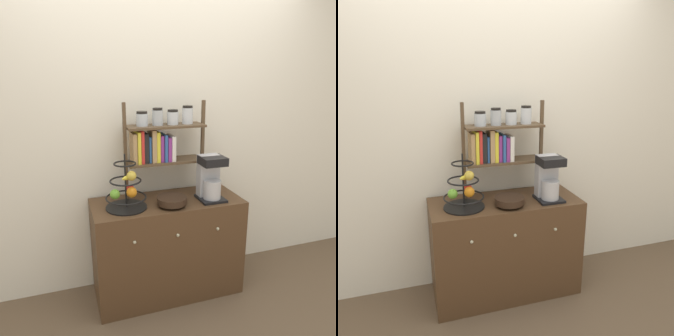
% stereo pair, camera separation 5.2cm
% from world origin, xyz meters
% --- Properties ---
extents(ground_plane, '(12.00, 12.00, 0.00)m').
position_xyz_m(ground_plane, '(0.00, 0.00, 0.00)').
color(ground_plane, brown).
extents(wall_back, '(7.00, 0.05, 2.60)m').
position_xyz_m(wall_back, '(0.00, 0.52, 1.30)').
color(wall_back, silver).
rests_on(wall_back, ground_plane).
extents(sideboard, '(1.14, 0.49, 0.79)m').
position_xyz_m(sideboard, '(0.00, 0.24, 0.39)').
color(sideboard, '#4C331E').
rests_on(sideboard, ground_plane).
extents(coffee_maker, '(0.19, 0.21, 0.34)m').
position_xyz_m(coffee_maker, '(0.33, 0.17, 0.96)').
color(coffee_maker, black).
rests_on(coffee_maker, sideboard).
extents(fruit_stand, '(0.30, 0.30, 0.40)m').
position_xyz_m(fruit_stand, '(-0.32, 0.20, 0.92)').
color(fruit_stand, black).
rests_on(fruit_stand, sideboard).
extents(wooden_bowl, '(0.22, 0.22, 0.07)m').
position_xyz_m(wooden_bowl, '(0.00, 0.13, 0.83)').
color(wooden_bowl, black).
rests_on(wooden_bowl, sideboard).
extents(shelf_hutch, '(0.65, 0.20, 0.74)m').
position_xyz_m(shelf_hutch, '(-0.03, 0.36, 1.23)').
color(shelf_hutch, brown).
rests_on(shelf_hutch, sideboard).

